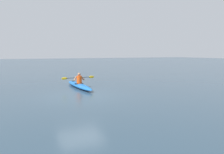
% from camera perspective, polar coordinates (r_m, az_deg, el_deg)
% --- Properties ---
extents(ground_plane, '(160.00, 160.00, 0.00)m').
position_cam_1_polar(ground_plane, '(12.10, -8.57, -5.04)').
color(ground_plane, '#283D4C').
extents(kayak, '(0.84, 4.64, 0.31)m').
position_cam_1_polar(kayak, '(14.94, -8.83, -2.24)').
color(kayak, '#1959A5').
rests_on(kayak, ground).
extents(kayaker, '(2.37, 0.44, 0.74)m').
position_cam_1_polar(kayaker, '(14.83, -8.81, -0.48)').
color(kayaker, '#E04C14').
rests_on(kayaker, kayak).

